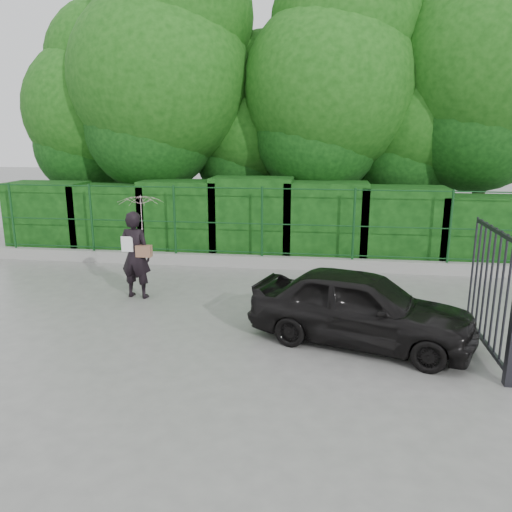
# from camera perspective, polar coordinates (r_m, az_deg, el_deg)

# --- Properties ---
(ground) EXTENTS (80.00, 80.00, 0.00)m
(ground) POSITION_cam_1_polar(r_m,az_deg,el_deg) (8.85, -5.78, -8.79)
(ground) COLOR gray
(kerb) EXTENTS (14.00, 0.25, 0.30)m
(kerb) POSITION_cam_1_polar(r_m,az_deg,el_deg) (12.99, -1.07, -0.61)
(kerb) COLOR #9E9E99
(kerb) RESTS_ON ground
(fence) EXTENTS (14.13, 0.06, 1.80)m
(fence) POSITION_cam_1_polar(r_m,az_deg,el_deg) (12.74, -0.11, 3.93)
(fence) COLOR #113F19
(fence) RESTS_ON kerb
(hedge) EXTENTS (14.20, 1.20, 2.24)m
(hedge) POSITION_cam_1_polar(r_m,az_deg,el_deg) (13.78, -0.67, 3.98)
(hedge) COLOR black
(hedge) RESTS_ON ground
(trees) EXTENTS (17.10, 6.15, 8.08)m
(trees) POSITION_cam_1_polar(r_m,az_deg,el_deg) (15.73, 5.16, 18.27)
(trees) COLOR black
(trees) RESTS_ON ground
(gate) EXTENTS (0.22, 2.33, 2.36)m
(gate) POSITION_cam_1_polar(r_m,az_deg,el_deg) (7.95, 26.73, -3.81)
(gate) COLOR #24242A
(gate) RESTS_ON ground
(woman) EXTENTS (0.97, 0.94, 2.18)m
(woman) POSITION_cam_1_polar(r_m,az_deg,el_deg) (10.62, -13.27, 2.64)
(woman) COLOR black
(woman) RESTS_ON ground
(car) EXTENTS (3.90, 2.47, 1.24)m
(car) POSITION_cam_1_polar(r_m,az_deg,el_deg) (8.41, 11.87, -5.74)
(car) COLOR black
(car) RESTS_ON ground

